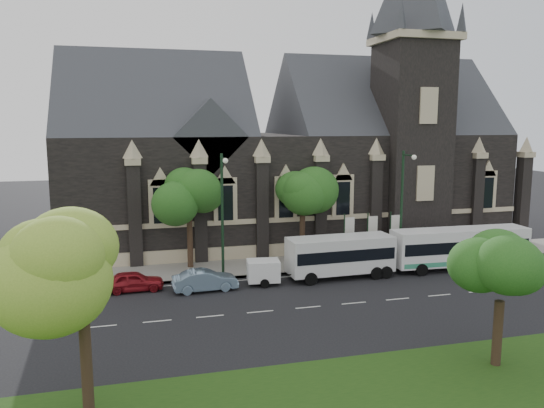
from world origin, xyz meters
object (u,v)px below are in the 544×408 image
object	(u,v)px
banner_flag_center	(371,232)
tour_coach	(460,247)
street_lamp_near	(403,201)
car_far_red	(133,281)
tree_park_near	(87,250)
tree_park_east	(503,267)
banner_flag_right	(393,231)
banner_flag_left	(348,234)
sedan	(205,280)
box_trailer	(263,271)
tree_walk_left	(191,194)
street_lamp_mid	(223,209)
shuttle_bus	(340,254)
tree_walk_right	(304,189)

from	to	relation	value
banner_flag_center	tour_coach	distance (m)	6.84
street_lamp_near	car_far_red	world-z (taller)	street_lamp_near
tree_park_near	tree_park_east	bearing A→B (deg)	-1.77
banner_flag_right	tour_coach	size ratio (longest dim) A/B	0.37
tree_park_east	car_far_red	world-z (taller)	tree_park_east
banner_flag_left	sedan	size ratio (longest dim) A/B	0.93
tree_park_east	box_trailer	world-z (taller)	tree_park_east
tree_walk_left	banner_flag_left	size ratio (longest dim) A/B	1.91
banner_flag_left	sedan	bearing A→B (deg)	-160.70
street_lamp_mid	banner_flag_center	world-z (taller)	street_lamp_mid
street_lamp_near	box_trailer	distance (m)	12.40
tree_park_near	tree_park_east	world-z (taller)	tree_park_near
tree_walk_left	banner_flag_center	distance (m)	14.58
tour_coach	shuttle_bus	world-z (taller)	tour_coach
street_lamp_near	box_trailer	bearing A→B (deg)	-170.72
street_lamp_mid	box_trailer	world-z (taller)	street_lamp_mid
tree_park_near	box_trailer	world-z (taller)	tree_park_near
banner_flag_right	box_trailer	world-z (taller)	banner_flag_right
street_lamp_mid	tour_coach	size ratio (longest dim) A/B	0.84
sedan	tree_park_east	bearing A→B (deg)	-143.31
tree_park_near	shuttle_bus	size ratio (longest dim) A/B	1.10
tree_park_near	banner_flag_left	world-z (taller)	tree_park_near
tree_walk_right	street_lamp_mid	distance (m)	8.10
tree_walk_right	banner_flag_right	world-z (taller)	tree_walk_right
shuttle_bus	street_lamp_near	bearing A→B (deg)	14.25
tree_walk_left	tree_walk_right	bearing A→B (deg)	0.06
banner_flag_left	banner_flag_right	distance (m)	4.00
sedan	street_lamp_mid	bearing A→B (deg)	-38.79
box_trailer	banner_flag_center	bearing A→B (deg)	27.94
street_lamp_mid	tree_park_near	bearing A→B (deg)	-116.10
tree_walk_right	banner_flag_right	distance (m)	8.05
street_lamp_mid	tree_park_east	bearing A→B (deg)	-58.21
tree_park_east	tree_walk_right	xyz separation A→B (m)	(-2.96, 20.04, 1.20)
street_lamp_mid	banner_flag_right	distance (m)	14.67
banner_flag_left	banner_flag_right	world-z (taller)	same
box_trailer	sedan	bearing A→B (deg)	-167.86
car_far_red	tree_walk_right	bearing A→B (deg)	-71.49
street_lamp_mid	sedan	bearing A→B (deg)	-125.66
tree_park_near	street_lamp_near	bearing A→B (deg)	36.08
tree_park_near	tree_park_east	distance (m)	18.04
banner_flag_right	street_lamp_near	bearing A→B (deg)	-98.56
tour_coach	tree_park_near	bearing A→B (deg)	-149.55
banner_flag_right	tour_coach	xyz separation A→B (m)	(3.69, -3.74, -0.67)
banner_flag_center	banner_flag_right	xyz separation A→B (m)	(2.00, 0.00, 0.00)
tree_walk_right	tour_coach	distance (m)	12.75
banner_flag_right	tour_coach	bearing A→B (deg)	-45.38
tree_park_near	banner_flag_left	size ratio (longest dim) A/B	2.14
tree_park_east	box_trailer	distance (m)	16.85
tree_park_east	street_lamp_mid	size ratio (longest dim) A/B	0.70
tree_walk_right	tree_walk_left	size ratio (longest dim) A/B	1.02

